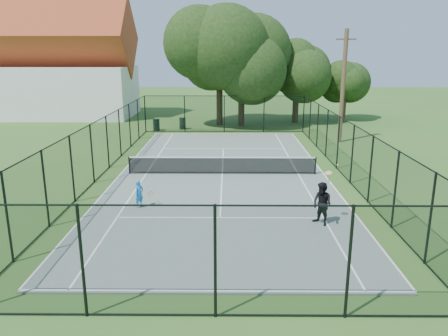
{
  "coord_description": "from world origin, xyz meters",
  "views": [
    {
      "loc": [
        0.3,
        -22.64,
        6.46
      ],
      "look_at": [
        0.12,
        -3.0,
        1.2
      ],
      "focal_mm": 35.0,
      "sensor_mm": 36.0,
      "label": 1
    }
  ],
  "objects_px": {
    "trash_bin_left": "(156,125)",
    "trash_bin_right": "(183,123)",
    "utility_pole": "(343,86)",
    "tennis_net": "(222,165)",
    "player_blue": "(139,194)",
    "player_black": "(322,204)"
  },
  "relations": [
    {
      "from": "player_blue",
      "to": "player_black",
      "type": "relative_size",
      "value": 0.52
    },
    {
      "from": "trash_bin_left",
      "to": "player_black",
      "type": "height_order",
      "value": "player_black"
    },
    {
      "from": "player_black",
      "to": "tennis_net",
      "type": "bearing_deg",
      "value": 118.78
    },
    {
      "from": "trash_bin_right",
      "to": "player_blue",
      "type": "xyz_separation_m",
      "value": [
        0.16,
        -19.56,
        0.15
      ]
    },
    {
      "from": "utility_pole",
      "to": "trash_bin_right",
      "type": "bearing_deg",
      "value": 156.14
    },
    {
      "from": "player_blue",
      "to": "player_black",
      "type": "bearing_deg",
      "value": -14.12
    },
    {
      "from": "trash_bin_left",
      "to": "trash_bin_right",
      "type": "xyz_separation_m",
      "value": [
        2.13,
        0.7,
        0.0
      ]
    },
    {
      "from": "player_blue",
      "to": "trash_bin_right",
      "type": "bearing_deg",
      "value": 90.46
    },
    {
      "from": "trash_bin_left",
      "to": "tennis_net",
      "type": "bearing_deg",
      "value": -67.27
    },
    {
      "from": "trash_bin_left",
      "to": "utility_pole",
      "type": "relative_size",
      "value": 0.12
    },
    {
      "from": "trash_bin_right",
      "to": "trash_bin_left",
      "type": "bearing_deg",
      "value": -161.78
    },
    {
      "from": "trash_bin_left",
      "to": "player_black",
      "type": "distance_m",
      "value": 22.81
    },
    {
      "from": "player_blue",
      "to": "tennis_net",
      "type": "bearing_deg",
      "value": 56.68
    },
    {
      "from": "tennis_net",
      "to": "player_blue",
      "type": "bearing_deg",
      "value": -123.32
    },
    {
      "from": "tennis_net",
      "to": "player_blue",
      "type": "height_order",
      "value": "player_blue"
    },
    {
      "from": "tennis_net",
      "to": "trash_bin_left",
      "type": "relative_size",
      "value": 10.29
    },
    {
      "from": "tennis_net",
      "to": "utility_pole",
      "type": "distance_m",
      "value": 12.87
    },
    {
      "from": "tennis_net",
      "to": "trash_bin_right",
      "type": "bearing_deg",
      "value": 104.02
    },
    {
      "from": "trash_bin_left",
      "to": "trash_bin_right",
      "type": "distance_m",
      "value": 2.25
    },
    {
      "from": "trash_bin_right",
      "to": "utility_pole",
      "type": "bearing_deg",
      "value": -23.86
    },
    {
      "from": "player_blue",
      "to": "player_black",
      "type": "height_order",
      "value": "player_black"
    },
    {
      "from": "utility_pole",
      "to": "player_black",
      "type": "height_order",
      "value": "utility_pole"
    }
  ]
}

